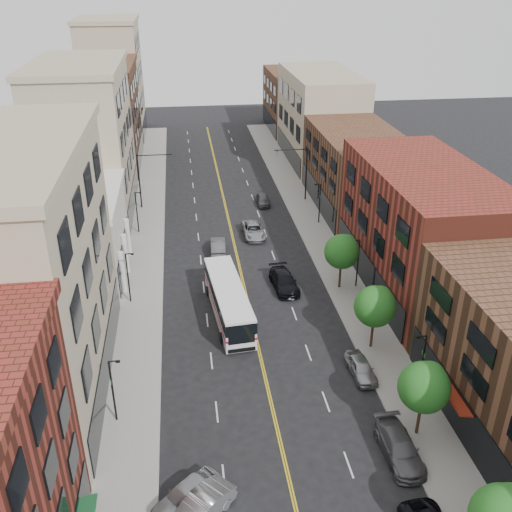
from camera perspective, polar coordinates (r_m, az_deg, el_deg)
name	(u,v)px	position (r m, az deg, el deg)	size (l,w,h in m)	color
ground	(293,497)	(37.15, 3.73, -22.95)	(220.00, 220.00, 0.00)	black
sidewalk_left	(146,250)	(65.05, -10.95, 0.56)	(4.00, 110.00, 0.15)	gray
sidewalk_right	(320,240)	(66.69, 6.43, 1.58)	(4.00, 110.00, 0.15)	gray
bldg_l_tanoffice	(21,280)	(42.83, -22.47, -2.23)	(10.00, 22.00, 18.00)	tan
bldg_l_white	(71,237)	(60.72, -18.01, 1.82)	(10.00, 14.00, 8.00)	silver
bldg_l_far_a	(86,143)	(74.89, -16.61, 10.77)	(10.00, 20.00, 18.00)	tan
bldg_l_far_b	(104,118)	(94.47, -14.94, 13.22)	(10.00, 20.00, 15.00)	brown
bldg_l_far_c	(113,81)	(111.54, -14.14, 16.61)	(10.00, 16.00, 20.00)	tan
bldg_r_mid	(421,229)	(57.00, 16.18, 2.64)	(10.00, 22.00, 12.00)	maroon
bldg_r_far_a	(357,170)	(75.67, 10.05, 8.46)	(10.00, 20.00, 10.00)	brown
bldg_r_far_b	(320,117)	(94.61, 6.41, 13.64)	(10.00, 22.00, 14.00)	tan
bldg_r_far_c	(295,101)	(113.99, 3.96, 15.22)	(10.00, 18.00, 11.00)	brown
tree_r_1	(425,385)	(39.50, 16.54, -12.30)	(3.40, 3.40, 5.59)	black
tree_r_2	(376,305)	(47.01, 11.89, -4.81)	(3.40, 3.40, 5.59)	black
tree_r_3	(343,250)	(55.31, 8.65, 0.55)	(3.40, 3.40, 5.59)	black
lamp_l_1	(113,388)	(40.75, -14.11, -12.64)	(0.81, 0.55, 5.05)	black
lamp_l_2	(128,275)	(54.05, -12.65, -1.87)	(0.81, 0.55, 5.05)	black
lamp_l_3	(137,210)	(68.52, -11.80, 4.52)	(0.81, 0.55, 5.05)	black
lamp_r_1	(422,361)	(43.56, 16.26, -10.04)	(0.81, 0.55, 5.05)	black
lamp_r_2	(358,261)	(56.20, 10.12, -0.45)	(0.81, 0.55, 5.05)	black
lamp_r_3	(319,201)	(70.23, 6.36, 5.49)	(0.81, 0.55, 5.05)	black
signal_mast_left	(145,174)	(75.39, -11.09, 8.01)	(4.49, 0.18, 7.20)	black
signal_mast_right	(301,168)	(76.85, 4.52, 8.79)	(4.49, 0.18, 7.20)	black
city_bus	(228,299)	(51.39, -2.78, -4.30)	(3.69, 12.20, 3.09)	white
car_angle_a	(186,495)	(36.41, -6.99, -22.65)	(1.82, 4.51, 1.54)	#9FA1A6
car_angle_b	(200,510)	(35.66, -5.67, -23.92)	(1.67, 4.78, 1.58)	#B1B2B9
car_parked_mid	(400,448)	(39.80, 14.17, -18.08)	(2.12, 5.21, 1.51)	#555459
car_parked_far	(361,368)	(45.68, 10.46, -10.94)	(1.64, 4.09, 1.39)	#A3A5AB
car_lane_behind	(218,246)	(63.47, -3.82, 1.01)	(1.59, 4.57, 1.51)	#48484D
car_lane_a	(284,281)	(56.24, 2.83, -2.54)	(2.19, 5.39, 1.56)	black
car_lane_b	(253,230)	(67.20, -0.25, 2.59)	(2.47, 5.37, 1.49)	#94969B
car_lane_c	(263,200)	(76.58, 0.70, 5.67)	(1.63, 4.05, 1.38)	#414145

